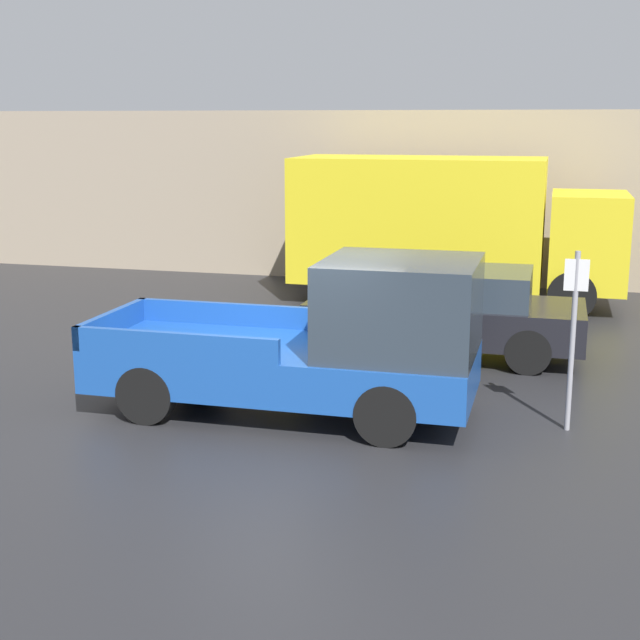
# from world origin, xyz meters

# --- Properties ---
(ground_plane) EXTENTS (60.00, 60.00, 0.00)m
(ground_plane) POSITION_xyz_m (0.00, 0.00, 0.00)
(ground_plane) COLOR #232326
(building_wall) EXTENTS (28.00, 0.15, 4.16)m
(building_wall) POSITION_xyz_m (0.00, 10.87, 2.08)
(building_wall) COLOR gray
(building_wall) RESTS_ON ground
(pickup_truck) EXTENTS (5.19, 2.07, 2.18)m
(pickup_truck) POSITION_xyz_m (0.32, 0.40, 1.01)
(pickup_truck) COLOR #194799
(pickup_truck) RESTS_ON ground
(car) EXTENTS (4.59, 1.91, 1.49)m
(car) POSITION_xyz_m (1.52, 4.01, 0.78)
(car) COLOR black
(car) RESTS_ON ground
(delivery_truck) EXTENTS (7.05, 2.53, 3.14)m
(delivery_truck) POSITION_xyz_m (0.91, 8.63, 1.71)
(delivery_truck) COLOR gold
(delivery_truck) RESTS_ON ground
(parking_sign) EXTENTS (0.30, 0.07, 2.34)m
(parking_sign) POSITION_xyz_m (3.50, 0.63, 1.32)
(parking_sign) COLOR gray
(parking_sign) RESTS_ON ground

